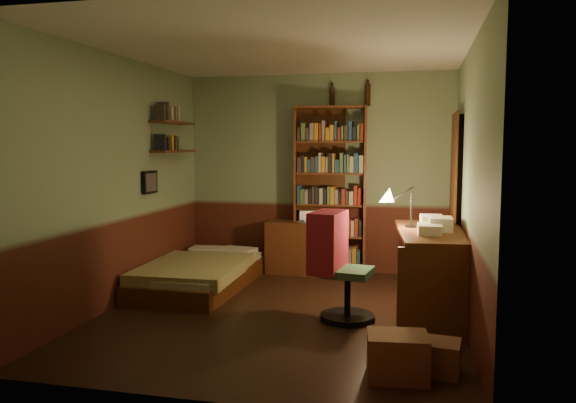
% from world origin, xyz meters
% --- Properties ---
extents(floor, '(3.50, 4.00, 0.02)m').
position_xyz_m(floor, '(0.00, 0.00, -0.01)').
color(floor, black).
rests_on(floor, ground).
extents(ceiling, '(3.50, 4.00, 0.02)m').
position_xyz_m(ceiling, '(0.00, 0.00, 2.61)').
color(ceiling, silver).
rests_on(ceiling, wall_back).
extents(wall_back, '(3.50, 0.02, 2.60)m').
position_xyz_m(wall_back, '(0.00, 2.01, 1.30)').
color(wall_back, gray).
rests_on(wall_back, ground).
extents(wall_left, '(0.02, 4.00, 2.60)m').
position_xyz_m(wall_left, '(-1.76, 0.00, 1.30)').
color(wall_left, gray).
rests_on(wall_left, ground).
extents(wall_right, '(0.02, 4.00, 2.60)m').
position_xyz_m(wall_right, '(1.76, 0.00, 1.30)').
color(wall_right, gray).
rests_on(wall_right, ground).
extents(wall_front, '(3.50, 0.02, 2.60)m').
position_xyz_m(wall_front, '(0.00, -2.01, 1.30)').
color(wall_front, gray).
rests_on(wall_front, ground).
extents(doorway, '(0.06, 0.90, 2.00)m').
position_xyz_m(doorway, '(1.72, 1.30, 1.00)').
color(doorway, black).
rests_on(doorway, ground).
extents(door_trim, '(0.02, 0.98, 2.08)m').
position_xyz_m(door_trim, '(1.69, 1.30, 1.00)').
color(door_trim, '#45220D').
rests_on(door_trim, ground).
extents(bed, '(1.06, 1.92, 0.56)m').
position_xyz_m(bed, '(-1.19, 0.77, 0.28)').
color(bed, olive).
rests_on(bed, ground).
extents(dresser, '(0.79, 0.44, 0.68)m').
position_xyz_m(dresser, '(-0.23, 1.76, 0.34)').
color(dresser, '#562C17').
rests_on(dresser, ground).
extents(mini_stereo, '(0.32, 0.29, 0.14)m').
position_xyz_m(mini_stereo, '(-0.11, 1.89, 0.75)').
color(mini_stereo, '#B2B2B7').
rests_on(mini_stereo, dresser).
extents(bookshelf, '(0.96, 0.41, 2.17)m').
position_xyz_m(bookshelf, '(0.18, 1.85, 1.09)').
color(bookshelf, '#562C17').
rests_on(bookshelf, ground).
extents(bottle_left, '(0.08, 0.08, 0.25)m').
position_xyz_m(bottle_left, '(0.18, 1.96, 2.29)').
color(bottle_left, black).
rests_on(bottle_left, bookshelf).
extents(bottle_right, '(0.09, 0.09, 0.27)m').
position_xyz_m(bottle_right, '(0.64, 1.96, 2.31)').
color(bottle_right, black).
rests_on(bottle_right, bookshelf).
extents(desk, '(0.79, 1.61, 0.83)m').
position_xyz_m(desk, '(1.44, 0.38, 0.42)').
color(desk, '#562C17').
rests_on(desk, ground).
extents(paper_stack, '(0.26, 0.33, 0.12)m').
position_xyz_m(paper_stack, '(1.48, 0.46, 0.89)').
color(paper_stack, silver).
rests_on(paper_stack, desk).
extents(desk_lamp, '(0.20, 0.20, 0.54)m').
position_xyz_m(desk_lamp, '(1.23, 0.55, 1.10)').
color(desk_lamp, black).
rests_on(desk_lamp, desk).
extents(office_chair, '(0.62, 0.56, 1.10)m').
position_xyz_m(office_chair, '(0.66, -0.07, 0.55)').
color(office_chair, '#315E3C').
rests_on(office_chair, ground).
extents(red_jacket, '(0.35, 0.54, 0.59)m').
position_xyz_m(red_jacket, '(0.49, -0.10, 1.40)').
color(red_jacket, '#AE2138').
rests_on(red_jacket, office_chair).
extents(wall_shelf_lower, '(0.20, 0.90, 0.03)m').
position_xyz_m(wall_shelf_lower, '(-1.64, 1.10, 1.60)').
color(wall_shelf_lower, '#562C17').
rests_on(wall_shelf_lower, wall_left).
extents(wall_shelf_upper, '(0.20, 0.90, 0.03)m').
position_xyz_m(wall_shelf_upper, '(-1.64, 1.10, 1.95)').
color(wall_shelf_upper, '#562C17').
rests_on(wall_shelf_upper, wall_left).
extents(framed_picture, '(0.04, 0.32, 0.26)m').
position_xyz_m(framed_picture, '(-1.72, 0.60, 1.25)').
color(framed_picture, black).
rests_on(framed_picture, wall_left).
extents(cardboard_box_a, '(0.47, 0.39, 0.32)m').
position_xyz_m(cardboard_box_a, '(1.18, -1.33, 0.16)').
color(cardboard_box_a, brown).
rests_on(cardboard_box_a, ground).
extents(cardboard_box_b, '(0.38, 0.33, 0.24)m').
position_xyz_m(cardboard_box_b, '(1.45, -1.18, 0.12)').
color(cardboard_box_b, brown).
rests_on(cardboard_box_b, ground).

